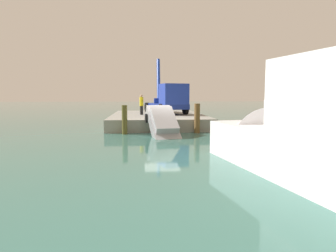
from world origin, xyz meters
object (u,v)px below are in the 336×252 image
(dock_worker, at_px, (141,104))
(salvaged_car, at_px, (164,126))
(moored_yacht, at_px, (303,147))
(crane_truck, at_px, (168,100))

(dock_worker, bearing_deg, salvaged_car, 11.36)
(salvaged_car, height_order, moored_yacht, moored_yacht)
(dock_worker, relative_size, salvaged_car, 0.43)
(salvaged_car, bearing_deg, dock_worker, -168.64)
(crane_truck, relative_size, salvaged_car, 1.90)
(crane_truck, distance_m, moored_yacht, 18.40)
(dock_worker, xyz_separation_m, moored_yacht, (17.01, 5.73, -0.98))
(dock_worker, distance_m, moored_yacht, 17.98)
(crane_truck, relative_size, moored_yacht, 0.58)
(crane_truck, distance_m, dock_worker, 2.78)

